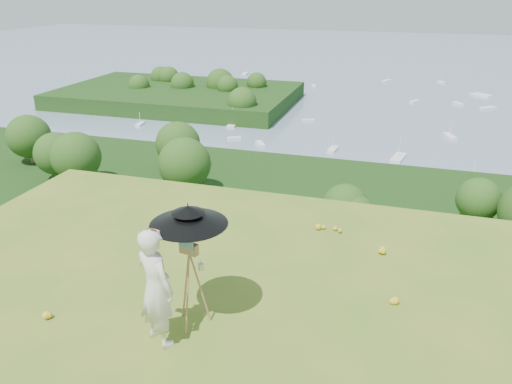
% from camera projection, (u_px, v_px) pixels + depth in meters
% --- Properties ---
extents(forest_slope, '(140.00, 56.00, 22.00)m').
position_uv_depth(forest_slope, '(353.00, 361.00, 48.51)').
color(forest_slope, black).
rests_on(forest_slope, bay_water).
extents(shoreline_tier, '(170.00, 28.00, 8.00)m').
position_uv_depth(shoreline_tier, '(377.00, 239.00, 86.51)').
color(shoreline_tier, '#6C6856').
rests_on(shoreline_tier, bay_water).
extents(bay_water, '(700.00, 700.00, 0.00)m').
position_uv_depth(bay_water, '(404.00, 74.00, 231.34)').
color(bay_water, '#7088A0').
rests_on(bay_water, ground).
extents(peninsula, '(90.00, 60.00, 12.00)m').
position_uv_depth(peninsula, '(177.00, 88.00, 174.47)').
color(peninsula, black).
rests_on(peninsula, bay_water).
extents(slope_trees, '(110.00, 50.00, 6.00)m').
position_uv_depth(slope_trees, '(365.00, 233.00, 43.09)').
color(slope_trees, '#244C17').
rests_on(slope_trees, forest_slope).
extents(harbor_town, '(110.00, 22.00, 5.00)m').
position_uv_depth(harbor_town, '(381.00, 205.00, 84.00)').
color(harbor_town, silver).
rests_on(harbor_town, shoreline_tier).
extents(moored_boats, '(140.00, 140.00, 0.70)m').
position_uv_depth(moored_boats, '(359.00, 110.00, 164.84)').
color(moored_boats, white).
rests_on(moored_boats, bay_water).
extents(painter, '(0.82, 0.71, 1.89)m').
position_uv_depth(painter, '(156.00, 287.00, 7.16)').
color(painter, silver).
rests_on(painter, ground).
extents(field_easel, '(0.71, 0.71, 1.57)m').
position_uv_depth(field_easel, '(191.00, 281.00, 7.61)').
color(field_easel, '#9D7042').
rests_on(field_easel, ground).
extents(sun_umbrella, '(1.39, 1.39, 0.78)m').
position_uv_depth(sun_umbrella, '(189.00, 228.00, 7.28)').
color(sun_umbrella, black).
rests_on(sun_umbrella, field_easel).
extents(painter_cap, '(0.26, 0.28, 0.10)m').
position_uv_depth(painter_cap, '(151.00, 232.00, 6.82)').
color(painter_cap, '#BE6873').
rests_on(painter_cap, painter).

